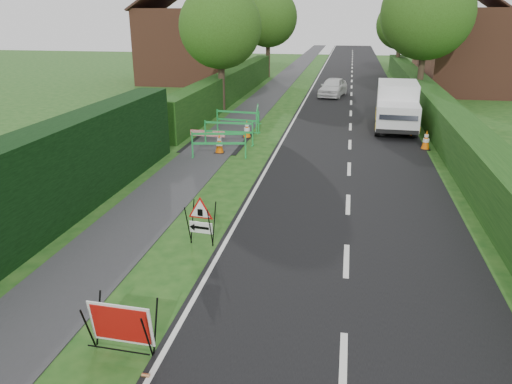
{
  "coord_description": "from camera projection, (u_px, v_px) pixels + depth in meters",
  "views": [
    {
      "loc": [
        2.33,
        -9.04,
        5.16
      ],
      "look_at": [
        0.21,
        2.4,
        0.98
      ],
      "focal_mm": 35.0,
      "sensor_mm": 36.0,
      "label": 1
    }
  ],
  "objects": [
    {
      "name": "ped_barrier_1",
      "position": [
        229.0,
        130.0,
        20.55
      ],
      "size": [
        2.07,
        0.39,
        1.0
      ],
      "rotation": [
        0.0,
        0.0,
        0.02
      ],
      "color": "green",
      "rests_on": "ground"
    },
    {
      "name": "triangle_sign",
      "position": [
        199.0,
        217.0,
        11.54
      ],
      "size": [
        0.76,
        0.76,
        1.02
      ],
      "rotation": [
        0.0,
        0.0,
        -0.11
      ],
      "color": "black",
      "rests_on": "ground"
    },
    {
      "name": "hedge_east",
      "position": [
        434.0,
        126.0,
        24.2
      ],
      "size": [
        1.2,
        50.0,
        1.5
      ],
      "primitive_type": "cube",
      "color": "#14380F",
      "rests_on": "ground"
    },
    {
      "name": "house_west",
      "position": [
        192.0,
        44.0,
        39.0
      ],
      "size": [
        7.5,
        7.4,
        7.88
      ],
      "color": "brown",
      "rests_on": "ground"
    },
    {
      "name": "traffic_cone_4",
      "position": [
        247.0,
        129.0,
        21.81
      ],
      "size": [
        0.38,
        0.38,
        0.79
      ],
      "color": "black",
      "rests_on": "ground"
    },
    {
      "name": "litter_can",
      "position": [
        146.0,
        377.0,
        7.5
      ],
      "size": [
        0.12,
        0.07,
        0.07
      ],
      "primitive_type": "cylinder",
      "rotation": [
        0.0,
        1.57,
        0.0
      ],
      "color": "#BF7F4C",
      "rests_on": "ground"
    },
    {
      "name": "hatchback_car",
      "position": [
        333.0,
        87.0,
        32.65
      ],
      "size": [
        2.01,
        3.74,
        1.21
      ],
      "primitive_type": "imported",
      "rotation": [
        0.0,
        0.0,
        -0.17
      ],
      "color": "white",
      "rests_on": "ground"
    },
    {
      "name": "hedge_west_near",
      "position": [
        12.0,
        254.0,
        11.36
      ],
      "size": [
        1.1,
        18.0,
        2.5
      ],
      "primitive_type": "cube",
      "color": "black",
      "rests_on": "ground"
    },
    {
      "name": "ground",
      "position": [
        226.0,
        273.0,
        10.51
      ],
      "size": [
        120.0,
        120.0,
        0.0
      ],
      "primitive_type": "plane",
      "color": "#184714",
      "rests_on": "ground"
    },
    {
      "name": "ped_barrier_0",
      "position": [
        219.0,
        141.0,
        18.72
      ],
      "size": [
        2.09,
        0.75,
        1.0
      ],
      "rotation": [
        0.0,
        0.0,
        0.2
      ],
      "color": "green",
      "rests_on": "ground"
    },
    {
      "name": "road_surface",
      "position": [
        352.0,
        77.0,
        42.47
      ],
      "size": [
        6.0,
        90.0,
        0.02
      ],
      "primitive_type": "cube",
      "color": "black",
      "rests_on": "ground"
    },
    {
      "name": "redwhite_plank",
      "position": [
        208.0,
        144.0,
        20.91
      ],
      "size": [
        1.5,
        0.12,
        0.25
      ],
      "primitive_type": "cube",
      "rotation": [
        0.0,
        0.0,
        -0.05
      ],
      "color": "red",
      "rests_on": "ground"
    },
    {
      "name": "traffic_cone_1",
      "position": [
        415.0,
        127.0,
        22.11
      ],
      "size": [
        0.38,
        0.38,
        0.79
      ],
      "color": "black",
      "rests_on": "ground"
    },
    {
      "name": "tree_ne",
      "position": [
        427.0,
        13.0,
        28.02
      ],
      "size": [
        5.2,
        5.2,
        7.79
      ],
      "color": "#2D2116",
      "rests_on": "ground"
    },
    {
      "name": "house_east_b",
      "position": [
        458.0,
        39.0,
        46.35
      ],
      "size": [
        7.5,
        7.4,
        7.88
      ],
      "color": "brown",
      "rests_on": "ground"
    },
    {
      "name": "house_east_a",
      "position": [
        482.0,
        49.0,
        33.56
      ],
      "size": [
        7.5,
        7.4,
        7.88
      ],
      "color": "brown",
      "rests_on": "ground"
    },
    {
      "name": "hedge_west_far",
      "position": [
        232.0,
        99.0,
        31.72
      ],
      "size": [
        1.0,
        24.0,
        1.8
      ],
      "primitive_type": "cube",
      "color": "#14380F",
      "rests_on": "ground"
    },
    {
      "name": "tree_nw",
      "position": [
        220.0,
        27.0,
        26.44
      ],
      "size": [
        4.4,
        4.4,
        6.7
      ],
      "color": "#2D2116",
      "rests_on": "ground"
    },
    {
      "name": "ped_barrier_3",
      "position": [
        257.0,
        115.0,
        23.48
      ],
      "size": [
        0.65,
        2.09,
        1.0
      ],
      "rotation": [
        0.0,
        0.0,
        1.72
      ],
      "color": "green",
      "rests_on": "ground"
    },
    {
      "name": "tree_fe",
      "position": [
        401.0,
        25.0,
        43.15
      ],
      "size": [
        4.2,
        4.2,
        6.33
      ],
      "color": "#2D2116",
      "rests_on": "ground"
    },
    {
      "name": "traffic_cone_0",
      "position": [
        426.0,
        140.0,
        19.91
      ],
      "size": [
        0.38,
        0.38,
        0.79
      ],
      "color": "black",
      "rests_on": "ground"
    },
    {
      "name": "footpath",
      "position": [
        288.0,
        76.0,
        43.41
      ],
      "size": [
        2.0,
        90.0,
        0.02
      ],
      "primitive_type": "cube",
      "color": "#2D2D30",
      "rests_on": "ground"
    },
    {
      "name": "works_van",
      "position": [
        397.0,
        106.0,
        23.14
      ],
      "size": [
        2.04,
        4.73,
        2.12
      ],
      "rotation": [
        0.0,
        0.0,
        -0.05
      ],
      "color": "silver",
      "rests_on": "ground"
    },
    {
      "name": "ped_barrier_2",
      "position": [
        238.0,
        118.0,
        22.8
      ],
      "size": [
        2.09,
        0.58,
        1.0
      ],
      "rotation": [
        0.0,
        0.0,
        -0.11
      ],
      "color": "green",
      "rests_on": "ground"
    },
    {
      "name": "tree_fw",
      "position": [
        268.0,
        18.0,
        41.13
      ],
      "size": [
        4.8,
        4.8,
        7.24
      ],
      "color": "#2D2116",
      "rests_on": "ground"
    },
    {
      "name": "red_rect_sign",
      "position": [
        121.0,
        325.0,
        7.89
      ],
      "size": [
        1.07,
        0.67,
        0.89
      ],
      "rotation": [
        0.0,
        0.0,
        -0.04
      ],
      "color": "black",
      "rests_on": "ground"
    },
    {
      "name": "traffic_cone_2",
      "position": [
        405.0,
        116.0,
        24.58
      ],
      "size": [
        0.38,
        0.38,
        0.79
      ],
      "color": "black",
      "rests_on": "ground"
    },
    {
      "name": "traffic_cone_3",
      "position": [
        219.0,
        143.0,
        19.38
      ],
      "size": [
        0.38,
        0.38,
        0.79
      ],
      "color": "black",
      "rests_on": "ground"
    }
  ]
}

